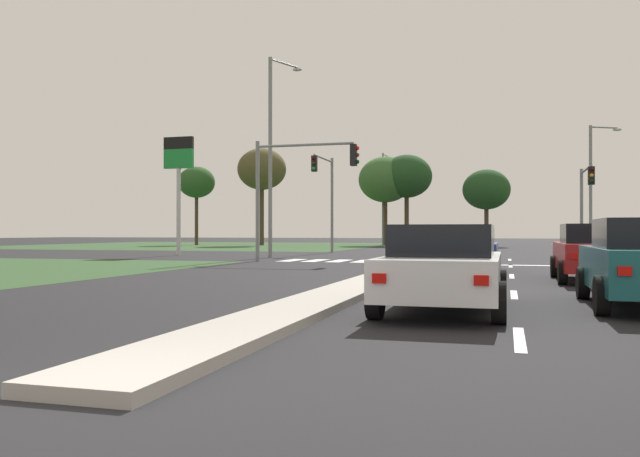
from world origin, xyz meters
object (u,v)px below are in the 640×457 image
object	(u,v)px
traffic_signal_far_right	(585,193)
treeline_fifth	(486,190)
street_lamp_second	(273,147)
treeline_second	(262,170)
fuel_price_totem	(179,169)
pedestrian_at_median	(454,235)
car_red_third	(593,252)
street_lamp_third	(594,181)
traffic_signal_near_left	(294,177)
treeline_third	(386,180)
traffic_signal_far_left	(326,187)
street_lamp_fourth	(383,193)
treeline_near	(197,183)
treeline_fourth	(407,177)
car_white_fourth	(444,267)
car_blue_near	(471,249)

from	to	relation	value
traffic_signal_far_right	treeline_fifth	bearing A→B (deg)	105.02
street_lamp_second	treeline_second	size ratio (longest dim) A/B	1.09
fuel_price_totem	pedestrian_at_median	bearing A→B (deg)	40.89
treeline_second	treeline_fifth	size ratio (longest dim) A/B	1.36
car_red_third	street_lamp_third	size ratio (longest dim) A/B	0.55
traffic_signal_near_left	treeline_fifth	world-z (taller)	treeline_fifth
treeline_third	fuel_price_totem	bearing A→B (deg)	-102.16
traffic_signal_far_left	street_lamp_fourth	world-z (taller)	street_lamp_fourth
traffic_signal_far_right	treeline_near	xyz separation A→B (m)	(-34.53, 20.88, 2.81)
traffic_signal_far_left	pedestrian_at_median	bearing A→B (deg)	41.88
traffic_signal_far_left	pedestrian_at_median	distance (m)	10.43
traffic_signal_far_left	treeline_third	bearing A→B (deg)	91.40
treeline_near	treeline_fourth	size ratio (longest dim) A/B	0.89
traffic_signal_near_left	treeline_near	world-z (taller)	treeline_near
car_red_third	treeline_second	bearing A→B (deg)	121.92
treeline_fifth	treeline_near	bearing A→B (deg)	-176.94
car_white_fourth	pedestrian_at_median	xyz separation A→B (m)	(-2.49, 34.78, 0.38)
car_white_fourth	treeline_near	bearing A→B (deg)	121.03
pedestrian_at_median	fuel_price_totem	xyz separation A→B (m)	(-14.54, -12.59, 3.83)
treeline_fourth	fuel_price_totem	bearing A→B (deg)	-106.02
street_lamp_third	treeline_second	world-z (taller)	treeline_second
car_white_fourth	street_lamp_third	xyz separation A→B (m)	(6.39, 33.34, 3.84)
car_blue_near	treeline_fourth	xyz separation A→B (m)	(-8.23, 40.67, 5.99)
pedestrian_at_median	treeline_second	world-z (taller)	treeline_second
treeline_near	treeline_third	distance (m)	19.13
treeline_fifth	fuel_price_totem	bearing A→B (deg)	-120.26
pedestrian_at_median	street_lamp_second	bearing A→B (deg)	-42.62
car_white_fourth	traffic_signal_near_left	bearing A→B (deg)	116.36
car_red_third	treeline_second	size ratio (longest dim) A/B	0.47
car_blue_near	street_lamp_fourth	bearing A→B (deg)	104.45
traffic_signal_far_right	car_red_third	bearing A→B (deg)	-95.65
car_red_third	treeline_third	xyz separation A→B (m)	(-13.82, 44.67, 5.71)
traffic_signal_far_right	treeline_fourth	bearing A→B (deg)	119.08
treeline_second	treeline_third	size ratio (longest dim) A/B	1.09
street_lamp_third	treeline_second	distance (m)	32.65
car_white_fourth	treeline_near	size ratio (longest dim) A/B	0.58
traffic_signal_far_right	treeline_second	bearing A→B (deg)	142.56
car_white_fourth	street_lamp_third	distance (m)	34.16
street_lamp_fourth	fuel_price_totem	bearing A→B (deg)	-101.38
traffic_signal_near_left	street_lamp_third	distance (m)	22.31
treeline_fifth	traffic_signal_far_left	bearing A→B (deg)	-112.65
traffic_signal_far_right	street_lamp_third	world-z (taller)	street_lamp_third
traffic_signal_far_right	traffic_signal_far_left	world-z (taller)	traffic_signal_far_left
traffic_signal_far_left	treeline_second	xyz separation A→B (m)	(-12.31, 20.68, 3.29)
car_red_third	traffic_signal_far_left	world-z (taller)	traffic_signal_far_left
car_white_fourth	treeline_fourth	distance (m)	53.31
traffic_signal_near_left	traffic_signal_far_right	xyz separation A→B (m)	(13.43, 11.31, -0.28)
street_lamp_second	treeline_fourth	xyz separation A→B (m)	(2.38, 31.57, 0.94)
car_red_third	treeline_third	world-z (taller)	treeline_third
traffic_signal_near_left	treeline_fourth	bearing A→B (deg)	90.39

